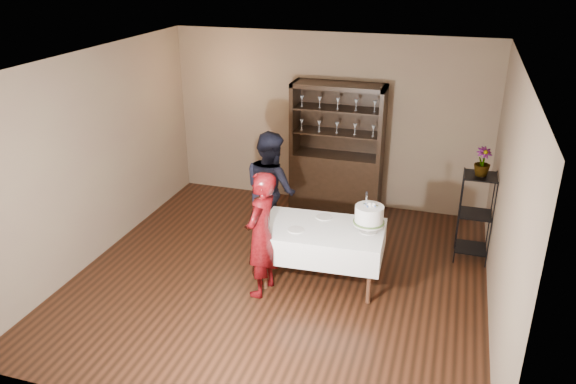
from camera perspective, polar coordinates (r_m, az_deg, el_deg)
name	(u,v)px	position (r m, az deg, el deg)	size (l,w,h in m)	color
floor	(280,277)	(7.18, -0.78, -8.58)	(5.00, 5.00, 0.00)	black
ceiling	(279,61)	(6.19, -0.92, 13.15)	(5.00, 5.00, 0.00)	silver
back_wall	(329,121)	(8.85, 4.15, 7.23)	(5.00, 0.02, 2.70)	brown
wall_left	(95,157)	(7.66, -18.98, 3.43)	(0.02, 5.00, 2.70)	brown
wall_right	(506,203)	(6.32, 21.28, -1.10)	(0.02, 5.00, 2.70)	brown
china_hutch	(336,168)	(8.80, 4.92, 2.40)	(1.40, 0.48, 2.00)	black
plant_etagere	(475,214)	(7.68, 18.50, -2.11)	(0.42, 0.42, 1.20)	black
cake_table	(322,240)	(6.84, 3.48, -4.93)	(1.51, 0.98, 0.73)	white
woman	(261,234)	(6.52, -2.74, -4.33)	(0.56, 0.37, 1.54)	#380507
man	(271,189)	(7.61, -1.77, 0.28)	(0.79, 0.62, 1.63)	black
cake	(369,216)	(6.63, 8.24, -2.41)	(0.41, 0.41, 0.52)	silver
plate_near	(296,230)	(6.68, 0.83, -3.86)	(0.20, 0.20, 0.01)	silver
plate_far	(324,217)	(7.00, 3.69, -2.56)	(0.20, 0.20, 0.01)	silver
potted_plant	(483,162)	(7.41, 19.17, 2.91)	(0.20, 0.20, 0.37)	#496731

